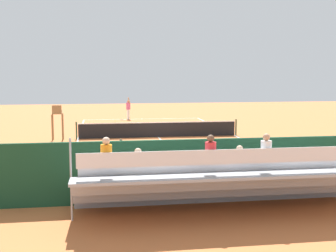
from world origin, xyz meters
TOP-DOWN VIEW (x-y plane):
  - ground_plane at (0.00, 0.00)m, footprint 60.00×60.00m
  - court_line_markings at (0.00, -0.04)m, footprint 10.10×22.20m
  - tennis_net at (0.00, 0.00)m, footprint 10.30×0.10m
  - backdrop_wall at (0.00, 14.00)m, footprint 18.00×0.16m
  - bleacher_stand at (0.16, 15.36)m, footprint 9.06×2.40m
  - umpire_chair at (6.20, 0.34)m, footprint 0.67×0.67m
  - courtside_bench at (-2.89, 13.27)m, footprint 1.80×0.40m
  - equipment_bag at (-1.26, 13.40)m, footprint 0.90×0.36m
  - tennis_player at (1.18, -10.99)m, footprint 0.44×0.56m
  - tennis_racket at (1.55, -10.34)m, footprint 0.59×0.38m
  - tennis_ball_near at (2.40, -9.57)m, footprint 0.07×0.07m
  - line_judge at (3.07, 13.26)m, footprint 0.37×0.54m

SIDE VIEW (x-z plane):
  - ground_plane at x=0.00m, z-range 0.00..0.00m
  - court_line_markings at x=0.00m, z-range 0.00..0.01m
  - tennis_racket at x=1.55m, z-range 0.00..0.03m
  - tennis_ball_near at x=2.40m, z-range 0.00..0.07m
  - equipment_bag at x=-1.26m, z-range 0.00..0.36m
  - tennis_net at x=0.00m, z-range -0.03..1.04m
  - courtside_bench at x=-2.89m, z-range 0.09..1.02m
  - bleacher_stand at x=0.16m, z-range -0.29..2.19m
  - backdrop_wall at x=0.00m, z-range 0.00..2.00m
  - tennis_player at x=1.18m, z-range 0.05..1.98m
  - line_judge at x=3.07m, z-range 0.05..1.98m
  - umpire_chair at x=6.20m, z-range 0.24..2.38m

